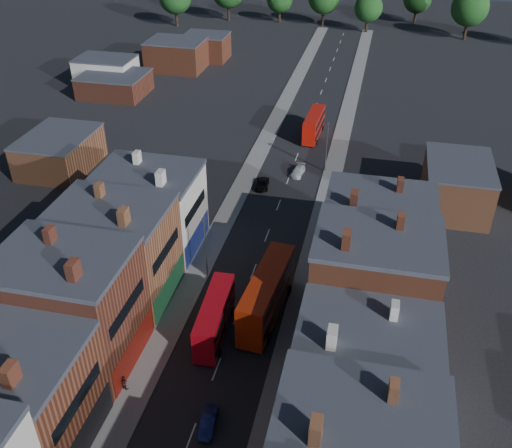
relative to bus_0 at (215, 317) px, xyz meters
The scene contains 12 objects.
pavement_west 29.71m from the bus_0, 99.72° to the left, with size 3.00×200.00×0.12m, color gray.
pavement_east 30.36m from the bus_0, 74.68° to the left, with size 3.00×200.00×0.12m, color gray.
lamp_post_2 10.21m from the bus_0, 111.90° to the left, with size 0.25×0.70×8.12m.
lamp_post_3 39.85m from the bus_0, 80.30° to the left, with size 0.25×0.70×8.12m.
bus_0 is the anchor object (origin of this frame).
bus_1 6.20m from the bus_0, 41.29° to the left, with size 3.97×12.64×5.37m.
bus_2 52.15m from the bus_0, 86.70° to the left, with size 2.84×10.06×4.31m.
car_1 11.83m from the bus_0, 76.66° to the right, with size 1.27×3.64×1.20m, color #121B52.
car_2 31.90m from the bus_0, 93.48° to the left, with size 1.88×4.08×1.13m, color black.
car_3 37.27m from the bus_0, 85.84° to the left, with size 1.64×4.04×1.17m, color silver.
ped_1 11.07m from the bus_0, 124.38° to the right, with size 0.74×0.41×1.53m, color #3A1A17.
ped_3 10.34m from the bus_0, 34.67° to the right, with size 0.91×0.41×1.55m, color #5C594F.
Camera 1 is at (12.48, -21.26, 42.20)m, focal length 40.00 mm.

